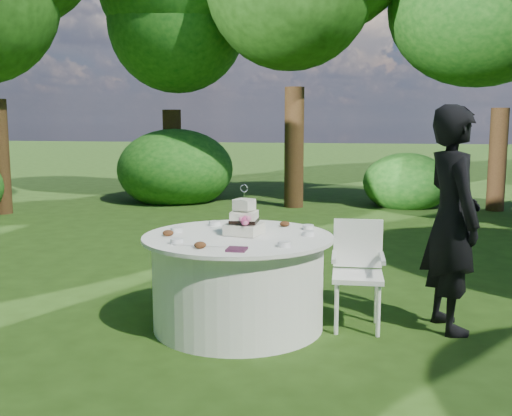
{
  "coord_description": "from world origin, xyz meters",
  "views": [
    {
      "loc": [
        1.05,
        -4.68,
        1.7
      ],
      "look_at": [
        0.15,
        0.0,
        1.0
      ],
      "focal_mm": 42.0,
      "sensor_mm": 36.0,
      "label": 1
    }
  ],
  "objects_px": {
    "table": "(238,281)",
    "chair": "(358,265)",
    "guest": "(452,219)",
    "cake": "(244,221)",
    "napkins": "(237,249)"
  },
  "relations": [
    {
      "from": "table",
      "to": "chair",
      "type": "xyz_separation_m",
      "value": [
        0.97,
        0.2,
        0.13
      ]
    },
    {
      "from": "cake",
      "to": "chair",
      "type": "xyz_separation_m",
      "value": [
        0.92,
        0.16,
        -0.37
      ]
    },
    {
      "from": "napkins",
      "to": "table",
      "type": "height_order",
      "value": "napkins"
    },
    {
      "from": "napkins",
      "to": "guest",
      "type": "relative_size",
      "value": 0.08
    },
    {
      "from": "napkins",
      "to": "guest",
      "type": "height_order",
      "value": "guest"
    },
    {
      "from": "guest",
      "to": "chair",
      "type": "relative_size",
      "value": 2.07
    },
    {
      "from": "napkins",
      "to": "cake",
      "type": "relative_size",
      "value": 0.34
    },
    {
      "from": "table",
      "to": "cake",
      "type": "height_order",
      "value": "cake"
    },
    {
      "from": "table",
      "to": "chair",
      "type": "relative_size",
      "value": 1.77
    },
    {
      "from": "chair",
      "to": "napkins",
      "type": "bearing_deg",
      "value": -138.24
    },
    {
      "from": "cake",
      "to": "chair",
      "type": "distance_m",
      "value": 1.0
    },
    {
      "from": "guest",
      "to": "cake",
      "type": "relative_size",
      "value": 4.42
    },
    {
      "from": "napkins",
      "to": "cake",
      "type": "bearing_deg",
      "value": 96.75
    },
    {
      "from": "guest",
      "to": "chair",
      "type": "height_order",
      "value": "guest"
    },
    {
      "from": "guest",
      "to": "cake",
      "type": "bearing_deg",
      "value": 81.05
    }
  ]
}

